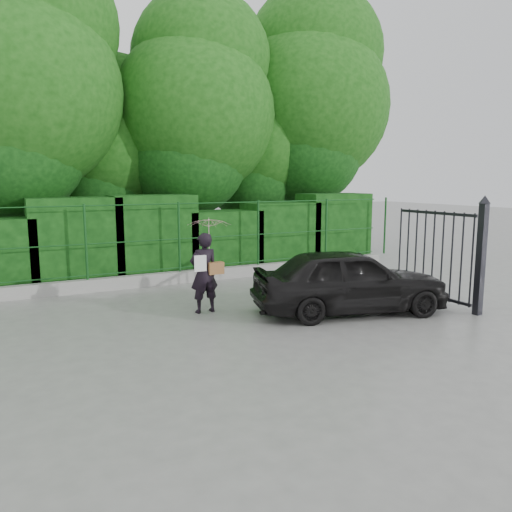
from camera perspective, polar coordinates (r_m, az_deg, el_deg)
name	(u,v)px	position (r m, az deg, el deg)	size (l,w,h in m)	color
ground	(243,331)	(8.95, -1.51, -8.54)	(80.00, 80.00, 0.00)	gray
kerb	(165,279)	(12.98, -10.34, -2.55)	(14.00, 0.25, 0.30)	#9E9E99
fence	(172,237)	(12.89, -9.53, 2.12)	(14.13, 0.06, 1.80)	#124316
hedge	(156,240)	(13.81, -11.39, 1.77)	(14.20, 1.20, 2.25)	black
trees	(165,116)	(16.29, -10.37, 15.50)	(17.10, 6.15, 8.08)	black
gate	(461,252)	(10.97, 22.37, 0.38)	(0.22, 2.33, 2.36)	black
woman	(207,251)	(10.02, -5.57, 0.58)	(0.88, 0.89, 1.91)	black
car	(350,280)	(10.16, 10.64, -2.75)	(1.56, 3.87, 1.32)	black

